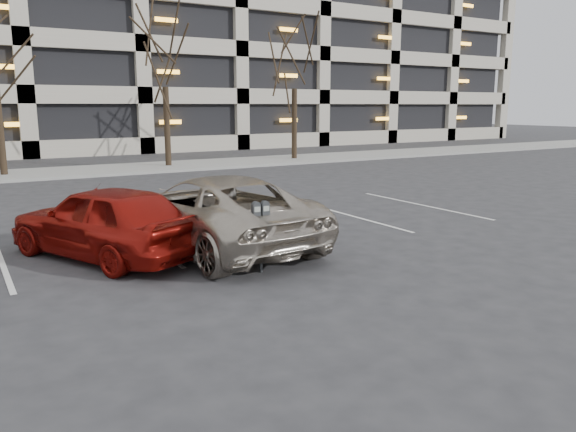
# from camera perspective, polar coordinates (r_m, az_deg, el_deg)

# --- Properties ---
(ground) EXTENTS (140.00, 140.00, 0.00)m
(ground) POSITION_cam_1_polar(r_m,az_deg,el_deg) (11.17, -4.30, -3.92)
(ground) COLOR #28282B
(ground) RESTS_ON ground
(sidewalk) EXTENTS (80.00, 4.00, 0.12)m
(sidewalk) POSITION_cam_1_polar(r_m,az_deg,el_deg) (26.25, -20.31, 4.27)
(sidewalk) COLOR gray
(sidewalk) RESTS_ON ground
(stall_lines) EXTENTS (16.90, 5.20, 0.00)m
(stall_lines) POSITION_cam_1_polar(r_m,az_deg,el_deg) (12.76, -14.64, -2.31)
(stall_lines) COLOR silver
(stall_lines) RESTS_ON ground
(parking_garage) EXTENTS (52.00, 20.00, 19.00)m
(parking_garage) POSITION_cam_1_polar(r_m,az_deg,el_deg) (47.06, -10.35, 18.77)
(parking_garage) COLOR black
(parking_garage) RESTS_ON ground
(tree_c) EXTENTS (3.66, 3.66, 8.32)m
(tree_c) POSITION_cam_1_polar(r_m,az_deg,el_deg) (27.30, -12.55, 17.46)
(tree_c) COLOR black
(tree_c) RESTS_ON ground
(tree_d) EXTENTS (3.68, 3.68, 8.37)m
(tree_d) POSITION_cam_1_polar(r_m,az_deg,el_deg) (30.30, 0.67, 17.13)
(tree_d) COLOR black
(tree_d) RESTS_ON ground
(parking_meter) EXTENTS (0.33, 0.15, 1.25)m
(parking_meter) POSITION_cam_1_polar(r_m,az_deg,el_deg) (9.76, -2.80, -0.33)
(parking_meter) COLOR black
(parking_meter) RESTS_ON ground
(suv_silver) EXTENTS (2.98, 5.62, 1.51)m
(suv_silver) POSITION_cam_1_polar(r_m,az_deg,el_deg) (11.67, -7.43, 0.47)
(suv_silver) COLOR #B3A899
(suv_silver) RESTS_ON ground
(car_red) EXTENTS (3.35, 4.60, 1.46)m
(car_red) POSITION_cam_1_polar(r_m,az_deg,el_deg) (11.29, -18.10, -0.50)
(car_red) COLOR maroon
(car_red) RESTS_ON ground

